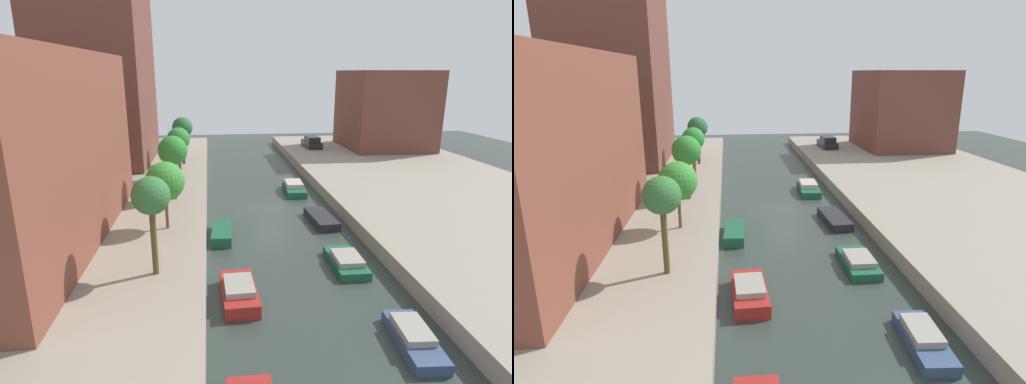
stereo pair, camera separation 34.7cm
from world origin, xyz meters
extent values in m
plane|color=#2D3833|center=(0.00, 0.00, 0.00)|extent=(84.00, 84.00, 0.00)
cube|color=gray|center=(-15.00, 0.00, 0.50)|extent=(20.00, 64.00, 1.00)
cube|color=gray|center=(15.00, 0.00, 0.50)|extent=(20.00, 64.00, 1.00)
cube|color=brown|center=(-16.00, 15.77, 11.53)|extent=(10.00, 13.46, 21.05)
cube|color=brown|center=(18.00, 21.28, 5.87)|extent=(10.00, 11.13, 9.75)
cylinder|color=brown|center=(-7.42, -12.23, 2.68)|extent=(0.30, 0.30, 3.35)
sphere|color=#316F35|center=(-7.42, -12.23, 4.99)|extent=(1.83, 1.83, 1.83)
cylinder|color=brown|center=(-7.42, -5.96, 2.11)|extent=(0.20, 0.20, 2.21)
sphere|color=#388E32|center=(-7.42, -5.96, 4.06)|extent=(2.44, 2.44, 2.44)
cylinder|color=brown|center=(-7.42, 0.45, 2.52)|extent=(0.33, 0.33, 3.03)
sphere|color=#2C832F|center=(-7.42, 0.45, 4.82)|extent=(2.24, 2.24, 2.24)
cylinder|color=brown|center=(-7.42, 7.07, 2.48)|extent=(0.29, 0.29, 2.96)
sphere|color=#2D8535|center=(-7.42, 7.07, 4.69)|extent=(2.08, 2.08, 2.08)
cylinder|color=brown|center=(-7.42, 13.58, 2.59)|extent=(0.31, 0.31, 3.18)
sphere|color=#2D693B|center=(-7.42, 13.58, 4.93)|extent=(2.15, 2.15, 2.15)
cube|color=black|center=(8.70, 21.97, 1.43)|extent=(2.01, 4.18, 0.85)
cube|color=#1E2328|center=(8.70, 21.67, 2.17)|extent=(1.70, 2.33, 0.63)
cube|color=maroon|center=(-3.44, -13.44, 0.33)|extent=(1.73, 3.80, 0.67)
cube|color=gray|center=(-3.44, -13.56, 0.81)|extent=(1.44, 2.11, 0.29)
cube|color=#195638|center=(-3.98, -5.46, 0.33)|extent=(1.49, 3.80, 0.67)
cube|color=#33476B|center=(3.26, -17.74, 0.24)|extent=(1.61, 3.80, 0.48)
cube|color=gray|center=(3.26, -17.54, 0.62)|extent=(1.29, 2.12, 0.28)
cube|color=#195638|center=(2.81, -10.53, 0.23)|extent=(1.73, 3.84, 0.47)
cube|color=gray|center=(2.81, -10.73, 0.61)|extent=(1.46, 2.12, 0.29)
cube|color=#232328|center=(3.28, -3.43, 0.29)|extent=(1.74, 4.17, 0.59)
cube|color=#195638|center=(2.89, 4.57, 0.29)|extent=(1.92, 4.43, 0.58)
cube|color=#B2ADA3|center=(2.89, 4.81, 0.77)|extent=(1.57, 2.46, 0.38)
camera|label=1|loc=(-4.61, -31.34, 10.54)|focal=29.33mm
camera|label=2|loc=(-4.27, -31.38, 10.54)|focal=29.33mm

